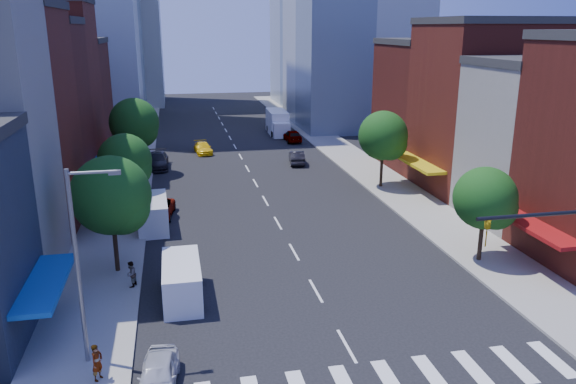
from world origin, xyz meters
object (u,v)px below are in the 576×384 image
object	(u,v)px
cargo_van_far	(153,214)
pedestrian_near	(97,362)
pedestrian_far	(131,274)
traffic_car_far	(292,136)
parked_car_second	(154,214)
box_truck	(278,123)
taxi	(203,148)
cargo_van_near	(182,282)
parked_car_third	(159,209)
parked_car_front	(158,375)
parked_car_rear	(158,161)
traffic_car_oncoming	(297,157)

from	to	relation	value
cargo_van_far	pedestrian_near	xyz separation A→B (m)	(-1.86, -19.40, -0.16)
pedestrian_near	pedestrian_far	size ratio (longest dim) A/B	1.07
traffic_car_far	pedestrian_near	distance (m)	53.82
parked_car_second	traffic_car_far	bearing A→B (deg)	64.34
box_truck	cargo_van_far	bearing A→B (deg)	-112.19
taxi	traffic_car_far	world-z (taller)	traffic_car_far
parked_car_second	traffic_car_far	size ratio (longest dim) A/B	0.94
cargo_van_near	cargo_van_far	distance (m)	12.48
box_truck	taxi	bearing A→B (deg)	-134.21
parked_car_third	box_truck	distance (m)	37.82
parked_car_front	pedestrian_near	bearing A→B (deg)	164.53
cargo_van_far	traffic_car_far	size ratio (longest dim) A/B	1.17
traffic_car_far	box_truck	bearing A→B (deg)	-81.54
cargo_van_far	box_truck	size ratio (longest dim) A/B	0.67
parked_car_rear	pedestrian_near	size ratio (longest dim) A/B	3.40
traffic_car_far	box_truck	xyz separation A→B (m)	(-0.89, 5.88, 0.76)
pedestrian_near	pedestrian_far	xyz separation A→B (m)	(0.85, 9.03, -0.05)
parked_car_rear	cargo_van_far	bearing A→B (deg)	-89.55
traffic_car_oncoming	pedestrian_far	world-z (taller)	pedestrian_far
parked_car_front	taxi	world-z (taller)	parked_car_front
parked_car_second	cargo_van_far	xyz separation A→B (m)	(0.01, -1.24, 0.41)
cargo_van_near	pedestrian_far	size ratio (longest dim) A/B	3.33
parked_car_rear	box_truck	world-z (taller)	box_truck
parked_car_rear	traffic_car_oncoming	bearing A→B (deg)	-3.73
cargo_van_far	pedestrian_far	xyz separation A→B (m)	(-1.01, -10.37, -0.22)
parked_car_rear	cargo_van_far	distance (m)	19.50
parked_car_third	parked_car_rear	bearing A→B (deg)	98.60
taxi	traffic_car_oncoming	xyz separation A→B (m)	(9.99, -7.55, 0.08)
traffic_car_oncoming	pedestrian_far	size ratio (longest dim) A/B	2.86
taxi	traffic_car_oncoming	bearing A→B (deg)	-42.81
parked_car_rear	parked_car_front	bearing A→B (deg)	-88.56
pedestrian_far	parked_car_third	bearing A→B (deg)	-163.59
traffic_car_oncoming	pedestrian_far	distance (m)	33.03
box_truck	cargo_van_near	bearing A→B (deg)	-104.59
cargo_van_far	taxi	bearing A→B (deg)	76.20
parked_car_front	cargo_van_far	size ratio (longest dim) A/B	0.72
taxi	pedestrian_far	bearing A→B (deg)	-105.50
cargo_van_far	parked_car_rear	bearing A→B (deg)	87.67
traffic_car_oncoming	parked_car_rear	bearing A→B (deg)	3.73
cargo_van_far	taxi	distance (m)	26.47
parked_car_front	cargo_van_near	bearing A→B (deg)	87.36
parked_car_second	cargo_van_near	size ratio (longest dim) A/B	0.86
cargo_van_far	parked_car_front	bearing A→B (deg)	-90.39
parked_car_third	pedestrian_far	size ratio (longest dim) A/B	3.03
traffic_car_oncoming	pedestrian_far	xyz separation A→B (m)	(-16.25, -28.76, 0.19)
box_truck	parked_car_third	bearing A→B (deg)	-113.23
parked_car_front	taxi	size ratio (longest dim) A/B	0.87
traffic_car_far	cargo_van_far	bearing A→B (deg)	60.37
cargo_van_far	pedestrian_far	world-z (taller)	cargo_van_far
taxi	cargo_van_near	bearing A→B (deg)	-100.75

